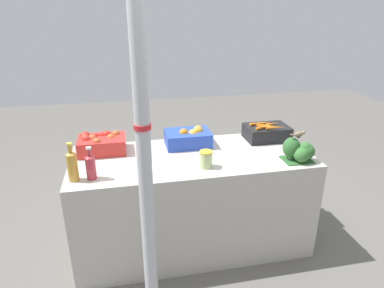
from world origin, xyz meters
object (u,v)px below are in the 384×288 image
(juice_bottle_ruby, at_px, (91,166))
(pickle_jar, at_px, (206,159))
(apple_crate, at_px, (101,143))
(broccoli_pile, at_px, (300,151))
(sparrow_bird, at_px, (299,134))
(orange_crate, at_px, (189,137))
(support_pole, at_px, (143,142))
(carrot_crate, at_px, (267,132))
(juice_bottle_amber, at_px, (72,165))

(juice_bottle_ruby, distance_m, pickle_jar, 0.82)
(apple_crate, xyz_separation_m, juice_bottle_ruby, (-0.05, -0.47, 0.02))
(broccoli_pile, relative_size, sparrow_bird, 1.71)
(apple_crate, bearing_deg, orange_crate, -0.45)
(broccoli_pile, bearing_deg, support_pole, -161.47)
(carrot_crate, height_order, juice_bottle_ruby, juice_bottle_ruby)
(apple_crate, height_order, sparrow_bird, sparrow_bird)
(pickle_jar, bearing_deg, apple_crate, 149.53)
(apple_crate, distance_m, broccoli_pile, 1.58)
(juice_bottle_amber, distance_m, juice_bottle_ruby, 0.12)
(sparrow_bird, bearing_deg, juice_bottle_amber, 171.83)
(orange_crate, relative_size, juice_bottle_amber, 1.37)
(orange_crate, xyz_separation_m, broccoli_pile, (0.77, -0.49, 0.01))
(pickle_jar, distance_m, sparrow_bird, 0.74)
(orange_crate, bearing_deg, carrot_crate, -0.28)
(apple_crate, distance_m, sparrow_bird, 1.57)
(pickle_jar, xyz_separation_m, sparrow_bird, (0.73, -0.01, 0.15))
(carrot_crate, relative_size, juice_bottle_ruby, 1.59)
(carrot_crate, height_order, pickle_jar, carrot_crate)
(pickle_jar, bearing_deg, carrot_crate, 33.65)
(carrot_crate, bearing_deg, juice_bottle_ruby, -162.75)
(broccoli_pile, xyz_separation_m, pickle_jar, (-0.73, 0.04, -0.02))
(broccoli_pile, bearing_deg, sparrow_bird, 99.69)
(carrot_crate, bearing_deg, orange_crate, 179.72)
(carrot_crate, bearing_deg, broccoli_pile, -82.32)
(support_pole, height_order, broccoli_pile, support_pole)
(apple_crate, relative_size, pickle_jar, 2.94)
(support_pole, height_order, carrot_crate, support_pole)
(apple_crate, distance_m, juice_bottle_ruby, 0.47)
(apple_crate, bearing_deg, broccoli_pile, -18.31)
(orange_crate, xyz_separation_m, carrot_crate, (0.71, -0.00, -0.00))
(support_pole, relative_size, juice_bottle_ruby, 10.60)
(support_pole, distance_m, juice_bottle_ruby, 0.64)
(orange_crate, height_order, broccoli_pile, broccoli_pile)
(support_pole, bearing_deg, pickle_jar, 43.40)
(support_pole, distance_m, orange_crate, 1.05)
(orange_crate, bearing_deg, juice_bottle_ruby, -149.15)
(pickle_jar, relative_size, sparrow_bird, 0.95)
(orange_crate, height_order, carrot_crate, orange_crate)
(carrot_crate, distance_m, juice_bottle_ruby, 1.56)
(broccoli_pile, distance_m, pickle_jar, 0.73)
(support_pole, bearing_deg, sparrow_bird, 20.13)
(sparrow_bird, bearing_deg, apple_crate, 154.37)
(pickle_jar, bearing_deg, orange_crate, 95.21)
(apple_crate, distance_m, pickle_jar, 0.89)
(broccoli_pile, xyz_separation_m, juice_bottle_ruby, (-1.55, 0.03, 0.02))
(sparrow_bird, bearing_deg, orange_crate, 140.80)
(juice_bottle_amber, bearing_deg, juice_bottle_ruby, 0.00)
(support_pole, xyz_separation_m, pickle_jar, (0.47, 0.45, -0.35))
(juice_bottle_amber, xyz_separation_m, juice_bottle_ruby, (0.12, 0.00, -0.02))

